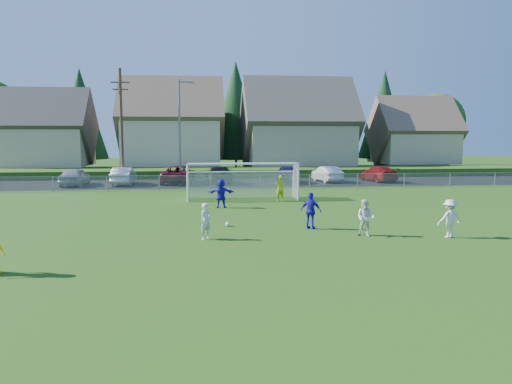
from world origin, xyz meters
TOP-DOWN VIEW (x-y plane):
  - ground at (0.00, 0.00)m, footprint 160.00×160.00m
  - asphalt_lot at (0.00, 27.50)m, footprint 60.00×60.00m
  - grass_embankment at (0.00, 35.00)m, footprint 70.00×6.00m
  - soccer_ball at (-1.59, 5.97)m, footprint 0.22×0.22m
  - player_white_a at (-2.67, 3.15)m, footprint 0.65×0.64m
  - player_white_b at (4.15, 3.02)m, footprint 0.98×0.92m
  - player_white_c at (7.62, 2.36)m, footprint 1.09×0.68m
  - player_blue_a at (2.20, 4.93)m, footprint 1.06×0.89m
  - player_blue_b at (-1.62, 12.14)m, footprint 1.63×0.60m
  - goalkeeper at (2.37, 14.79)m, footprint 0.72×0.58m
  - car_a at (-13.46, 26.61)m, footprint 1.98×4.63m
  - car_b at (-9.42, 26.89)m, footprint 1.69×4.65m
  - car_c at (-4.69, 27.67)m, footprint 3.31×5.99m
  - car_d at (-1.08, 27.55)m, footprint 2.38×5.35m
  - car_e at (5.13, 27.40)m, footprint 2.25×4.81m
  - car_f at (8.89, 27.54)m, footprint 2.06×4.49m
  - car_g at (13.74, 27.43)m, footprint 2.62×5.09m
  - soccer_goal at (0.00, 16.05)m, footprint 7.42×1.90m
  - chainlink_fence at (0.00, 22.00)m, footprint 52.06×0.06m
  - streetlight at (-4.45, 26.00)m, footprint 1.38×0.18m
  - utility_pole at (-9.50, 27.00)m, footprint 1.60×0.26m
  - houses_row at (1.97, 42.46)m, footprint 53.90×11.45m
  - tree_row at (1.04, 48.74)m, footprint 65.98×12.36m

SIDE VIEW (x-z plane):
  - ground at x=0.00m, z-range 0.00..0.00m
  - asphalt_lot at x=0.00m, z-range 0.01..0.01m
  - soccer_ball at x=-1.59m, z-range 0.00..0.22m
  - grass_embankment at x=0.00m, z-range 0.00..0.80m
  - chainlink_fence at x=0.00m, z-range 0.03..1.23m
  - car_g at x=13.74m, z-range 0.00..1.41m
  - car_f at x=8.89m, z-range 0.00..1.43m
  - player_white_a at x=-2.67m, z-range 0.00..1.52m
  - car_b at x=-9.42m, z-range 0.00..1.52m
  - car_d at x=-1.08m, z-range 0.00..1.53m
  - car_a at x=-13.46m, z-range 0.00..1.56m
  - car_c at x=-4.69m, z-range 0.00..1.59m
  - car_e at x=5.13m, z-range 0.00..1.59m
  - player_white_b at x=4.15m, z-range 0.00..1.60m
  - player_white_c at x=7.62m, z-range 0.00..1.63m
  - player_blue_a at x=2.20m, z-range 0.00..1.69m
  - goalkeeper at x=2.37m, z-range 0.00..1.70m
  - player_blue_b at x=-1.62m, z-range 0.00..1.72m
  - soccer_goal at x=0.00m, z-range 0.38..2.88m
  - streetlight at x=-4.45m, z-range 0.34..9.34m
  - utility_pole at x=-9.50m, z-range 0.15..10.15m
  - tree_row at x=1.04m, z-range 0.01..13.81m
  - houses_row at x=1.97m, z-range 0.69..13.97m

